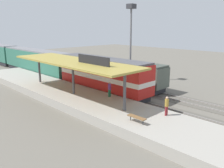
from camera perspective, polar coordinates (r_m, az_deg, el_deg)
The scene contains 12 objects.
ground_plane at distance 32.24m, azimuth 0.49°, elevation -1.53°, with size 120.00×120.00×0.00m, color #666056.
track_near at distance 30.90m, azimuth -2.14°, elevation -2.16°, with size 3.20×110.00×0.16m.
track_far at distance 34.05m, azimuth 3.60°, elevation -0.67°, with size 3.20×110.00×0.16m.
platform at distance 28.03m, azimuth -9.13°, elevation -3.11°, with size 6.00×44.00×0.90m, color #9E998E.
station_canopy at distance 27.07m, azimuth -9.34°, elevation 5.15°, with size 5.20×18.00×4.70m.
platform_bench at distance 19.38m, azimuth 5.95°, elevation -7.98°, with size 0.44×1.70×0.50m.
locomotive at distance 30.44m, azimuth -2.36°, elevation 2.21°, with size 2.93×14.43×4.44m.
passenger_carriage_front at distance 45.28m, azimuth -17.87°, elevation 5.24°, with size 2.90×20.00×4.24m.
freight_car at distance 33.58m, azimuth 3.74°, elevation 2.51°, with size 2.80×12.00×3.54m.
light_mast at distance 36.87m, azimuth 4.58°, elevation 13.55°, with size 1.10×1.10×11.70m.
person_waiting at distance 25.98m, azimuth -0.59°, elevation -1.06°, with size 0.34×0.34×1.71m.
person_walking at distance 21.13m, azimuth 13.01°, elevation -4.94°, with size 0.34×0.34×1.71m.
Camera 1 is at (-19.94, -22.04, 8.49)m, focal length 38.01 mm.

